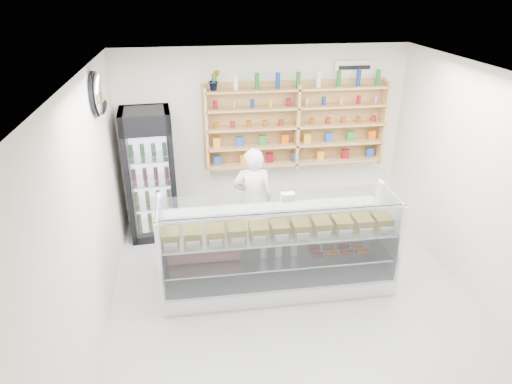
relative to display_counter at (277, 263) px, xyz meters
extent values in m
plane|color=#B2B2B7|center=(0.13, -0.49, -0.35)|extent=(5.00, 5.00, 0.00)
plane|color=white|center=(0.13, -0.49, 2.45)|extent=(5.00, 5.00, 0.00)
plane|color=silver|center=(0.13, 2.01, 1.05)|extent=(4.50, 0.00, 4.50)
plane|color=silver|center=(-2.12, -0.49, 1.05)|extent=(0.00, 5.00, 5.00)
plane|color=silver|center=(2.38, -0.49, 1.05)|extent=(0.00, 5.00, 5.00)
cube|color=white|center=(0.00, -0.01, -0.23)|extent=(2.93, 0.83, 0.24)
cube|color=white|center=(0.00, 0.37, 0.20)|extent=(2.93, 0.05, 0.61)
cube|color=silver|center=(0.00, -0.01, 0.15)|extent=(2.81, 0.73, 0.02)
cube|color=silver|center=(0.00, -0.01, 0.51)|extent=(2.87, 0.76, 0.02)
cube|color=silver|center=(0.00, -0.41, 0.40)|extent=(2.87, 0.12, 1.02)
cube|color=silver|center=(0.00, -0.06, 0.92)|extent=(2.87, 0.58, 0.01)
imported|color=white|center=(-0.17, 1.01, 0.43)|extent=(0.61, 0.43, 1.57)
cube|color=black|center=(-1.64, 1.65, 0.65)|extent=(0.77, 0.75, 2.00)
cube|color=#330538|center=(-1.67, 1.32, 1.50)|extent=(0.70, 0.08, 0.28)
cube|color=silver|center=(-1.67, 1.31, 0.56)|extent=(0.60, 0.05, 1.58)
cube|color=tan|center=(-0.77, 1.85, 1.24)|extent=(0.04, 0.28, 1.33)
cube|color=tan|center=(0.63, 1.85, 1.24)|extent=(0.04, 0.28, 1.33)
cube|color=tan|center=(2.03, 1.85, 1.24)|extent=(0.04, 0.28, 1.33)
cube|color=tan|center=(0.63, 1.85, 0.65)|extent=(2.80, 0.28, 0.03)
cube|color=tan|center=(0.63, 1.85, 0.95)|extent=(2.80, 0.28, 0.03)
cube|color=tan|center=(0.63, 1.85, 1.25)|extent=(2.80, 0.28, 0.03)
cube|color=tan|center=(0.63, 1.85, 1.55)|extent=(2.80, 0.28, 0.03)
cube|color=tan|center=(0.63, 1.85, 1.83)|extent=(2.80, 0.28, 0.03)
imported|color=#1E6626|center=(-0.62, 1.85, 2.00)|extent=(0.19, 0.16, 0.31)
ellipsoid|color=silver|center=(-2.04, 0.71, 2.10)|extent=(0.15, 0.50, 0.50)
cube|color=white|center=(1.53, 1.98, 2.10)|extent=(0.62, 0.03, 0.20)
camera|label=1|loc=(-0.99, -4.85, 3.33)|focal=32.00mm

